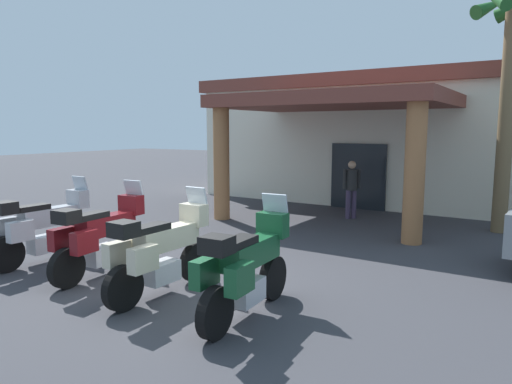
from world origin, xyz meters
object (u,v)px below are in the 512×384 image
object	(u,v)px
motorcycle_green	(246,268)
pedestrian	(352,185)
motel_building	(387,138)
motorcycle_silver	(43,227)
palm_tree_near_portico	(511,59)
motorcycle_maroon	(101,237)
motorcycle_cream	(161,251)

from	to	relation	value
motorcycle_green	pedestrian	world-z (taller)	pedestrian
motel_building	pedestrian	xyz separation A→B (m)	(0.28, -4.55, -1.28)
motorcycle_silver	palm_tree_near_portico	size ratio (longest dim) A/B	0.36
motorcycle_green	palm_tree_near_portico	bearing A→B (deg)	-20.44
motel_building	motorcycle_green	xyz separation A→B (m)	(1.46, -12.10, -1.54)
motorcycle_maroon	motorcycle_green	xyz separation A→B (m)	(3.16, -0.25, 0.00)
motorcycle_maroon	palm_tree_near_portico	xyz separation A→B (m)	(5.77, 7.50, 3.52)
motel_building	motorcycle_green	distance (m)	12.29
palm_tree_near_portico	motorcycle_maroon	bearing A→B (deg)	-127.58
motorcycle_cream	motorcycle_green	distance (m)	1.58
motorcycle_green	motorcycle_cream	bearing A→B (deg)	86.47
motorcycle_silver	motorcycle_maroon	size ratio (longest dim) A/B	1.00
pedestrian	motorcycle_maroon	bearing A→B (deg)	-59.85
motorcycle_silver	palm_tree_near_portico	bearing A→B (deg)	-41.70
motorcycle_maroon	pedestrian	distance (m)	7.57
motorcycle_maroon	motorcycle_silver	bearing A→B (deg)	87.39
motel_building	motorcycle_maroon	size ratio (longest dim) A/B	5.88
motorcycle_silver	motorcycle_cream	distance (m)	3.16
motorcycle_maroon	motel_building	bearing A→B (deg)	-11.53
motorcycle_silver	motorcycle_maroon	bearing A→B (deg)	-86.60
motorcycle_green	palm_tree_near_portico	world-z (taller)	palm_tree_near_portico
motorcycle_silver	palm_tree_near_portico	distance (m)	11.09
pedestrian	motorcycle_cream	bearing A→B (deg)	-47.75
motel_building	motorcycle_maroon	bearing A→B (deg)	-96.35
palm_tree_near_portico	pedestrian	bearing A→B (deg)	-177.05
motorcycle_cream	palm_tree_near_portico	world-z (taller)	palm_tree_near_portico
motorcycle_silver	motel_building	bearing A→B (deg)	-12.79
motorcycle_green	palm_tree_near_portico	distance (m)	8.90
motorcycle_cream	motorcycle_green	bearing A→B (deg)	-89.10
motorcycle_maroon	palm_tree_near_portico	world-z (taller)	palm_tree_near_portico
motel_building	pedestrian	size ratio (longest dim) A/B	7.83
motel_building	pedestrian	distance (m)	4.73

